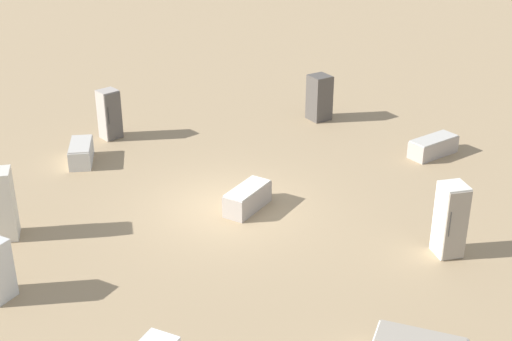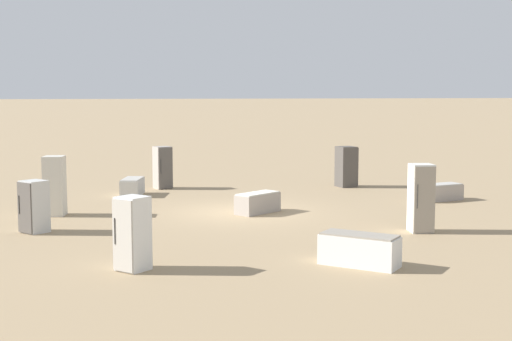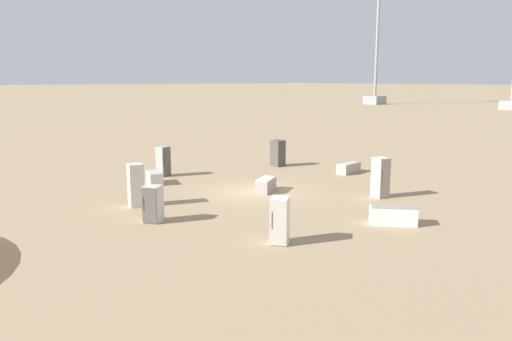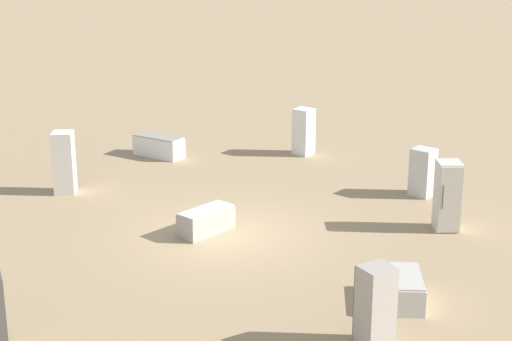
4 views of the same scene
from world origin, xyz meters
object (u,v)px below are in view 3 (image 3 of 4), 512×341
(discarded_fridge_5, at_px, (381,177))
(discarded_fridge_6, at_px, (280,221))
(discarded_fridge_0, at_px, (155,178))
(discarded_fridge_2, at_px, (153,204))
(discarded_fridge_3, at_px, (278,153))
(discarded_fridge_1, at_px, (136,185))
(discarded_fridge_4, at_px, (163,161))
(discarded_fridge_8, at_px, (349,168))
(discarded_fridge_9, at_px, (266,185))
(discarded_fridge_7, at_px, (393,215))
(power_pylon_3, at_px, (376,61))

(discarded_fridge_5, relative_size, discarded_fridge_6, 1.17)
(discarded_fridge_5, height_order, discarded_fridge_6, discarded_fridge_5)
(discarded_fridge_0, height_order, discarded_fridge_2, discarded_fridge_2)
(discarded_fridge_5, bearing_deg, discarded_fridge_3, -89.08)
(discarded_fridge_2, distance_m, discarded_fridge_5, 10.87)
(discarded_fridge_1, height_order, discarded_fridge_2, discarded_fridge_1)
(discarded_fridge_4, xyz_separation_m, discarded_fridge_8, (6.33, 9.02, -0.56))
(discarded_fridge_9, bearing_deg, discarded_fridge_7, -31.24)
(discarded_fridge_1, xyz_separation_m, discarded_fridge_5, (5.95, 9.73, 0.01))
(discarded_fridge_1, bearing_deg, discarded_fridge_8, 10.85)
(discarded_fridge_5, bearing_deg, discarded_fridge_4, -51.51)
(discarded_fridge_3, relative_size, discarded_fridge_8, 0.93)
(discarded_fridge_3, relative_size, discarded_fridge_7, 0.95)
(discarded_fridge_9, bearing_deg, discarded_fridge_5, 6.37)
(power_pylon_3, relative_size, discarded_fridge_3, 18.26)
(power_pylon_3, bearing_deg, discarded_fridge_7, -52.76)
(discarded_fridge_4, bearing_deg, discarded_fridge_5, 100.38)
(power_pylon_3, xyz_separation_m, discarded_fridge_3, (45.73, -71.31, -8.72))
(power_pylon_3, height_order, discarded_fridge_1, power_pylon_3)
(power_pylon_3, distance_m, discarded_fridge_9, 92.64)
(discarded_fridge_1, height_order, discarded_fridge_6, discarded_fridge_1)
(discarded_fridge_9, bearing_deg, discarded_fridge_0, -179.17)
(discarded_fridge_3, bearing_deg, discarded_fridge_8, 14.15)
(discarded_fridge_2, distance_m, discarded_fridge_9, 7.10)
(power_pylon_3, height_order, discarded_fridge_3, power_pylon_3)
(discarded_fridge_0, height_order, discarded_fridge_5, discarded_fridge_5)
(discarded_fridge_2, relative_size, discarded_fridge_8, 0.81)
(discarded_fridge_6, relative_size, discarded_fridge_9, 0.97)
(power_pylon_3, relative_size, discarded_fridge_1, 16.13)
(power_pylon_3, xyz_separation_m, discarded_fridge_0, (45.57, -80.20, -9.24))
(discarded_fridge_2, bearing_deg, discarded_fridge_6, 167.73)
(discarded_fridge_3, height_order, discarded_fridge_8, discarded_fridge_3)
(discarded_fridge_4, bearing_deg, discarded_fridge_8, 130.30)
(discarded_fridge_1, distance_m, discarded_fridge_5, 11.41)
(discarded_fridge_2, bearing_deg, discarded_fridge_0, -62.83)
(discarded_fridge_1, height_order, discarded_fridge_8, discarded_fridge_1)
(discarded_fridge_0, xyz_separation_m, discarded_fridge_3, (0.16, 8.89, 0.52))
(discarded_fridge_9, bearing_deg, discarded_fridge_1, -134.86)
(power_pylon_3, height_order, discarded_fridge_9, power_pylon_3)
(discarded_fridge_5, bearing_deg, discarded_fridge_1, -17.94)
(power_pylon_3, bearing_deg, discarded_fridge_6, -55.00)
(discarded_fridge_8, bearing_deg, discarded_fridge_2, 88.53)
(discarded_fridge_3, xyz_separation_m, discarded_fridge_8, (4.57, 1.59, -0.54))
(discarded_fridge_1, bearing_deg, power_pylon_3, 45.51)
(discarded_fridge_8, bearing_deg, discarded_fridge_9, 85.91)
(discarded_fridge_3, xyz_separation_m, discarded_fridge_7, (12.68, -5.54, -0.48))
(discarded_fridge_5, bearing_deg, discarded_fridge_6, 26.75)
(discarded_fridge_1, bearing_deg, discarded_fridge_9, 1.27)
(discarded_fridge_6, height_order, discarded_fridge_7, discarded_fridge_6)
(discarded_fridge_2, xyz_separation_m, discarded_fridge_4, (-8.15, 5.10, 0.13))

